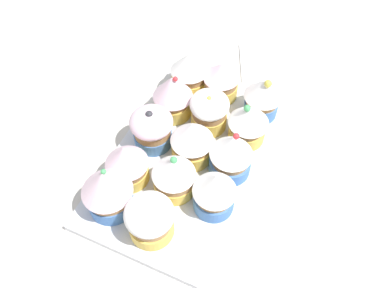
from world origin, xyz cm
name	(u,v)px	position (x,y,z in cm)	size (l,w,h in cm)	color
ground_plane	(192,165)	(0.00, 0.00, -1.50)	(180.00, 180.00, 3.00)	beige
baking_tray	(192,158)	(0.00, 0.00, 0.60)	(34.69, 22.13, 1.20)	silver
cupcake_0	(189,72)	(-12.58, -6.06, 5.03)	(6.14, 6.14, 7.52)	#EFC651
cupcake_1	(173,95)	(-6.66, -6.20, 5.23)	(6.22, 6.22, 8.05)	#EFC651
cupcake_2	(151,129)	(0.25, -6.44, 4.64)	(6.37, 6.37, 6.93)	#477AC6
cupcake_3	(127,163)	(7.03, -6.65, 4.95)	(6.01, 6.01, 7.24)	#EFC651
cupcake_4	(107,190)	(12.01, -6.65, 5.48)	(6.74, 6.74, 8.42)	#477AC6
cupcake_5	(221,80)	(-13.21, -0.74, 4.66)	(5.81, 5.81, 6.85)	#EFC651
cupcake_6	(212,111)	(-6.47, 0.38, 4.65)	(6.00, 6.00, 6.87)	#EFC651
cupcake_7	(191,141)	(0.07, -0.20, 5.00)	(6.21, 6.21, 7.44)	#EFC651
cupcake_8	(174,175)	(6.03, 0.02, 4.73)	(6.00, 6.00, 7.26)	#EFC651
cupcake_9	(148,218)	(12.98, -0.34, 4.59)	(6.35, 6.35, 6.57)	#EFC651
cupcake_10	(263,96)	(-12.17, 6.60, 5.09)	(5.96, 5.96, 7.74)	#477AC6
cupcake_11	(248,123)	(-6.50, 6.23, 4.87)	(6.09, 6.09, 7.29)	#EFC651
cupcake_12	(232,153)	(-0.26, 5.93, 5.04)	(6.08, 6.08, 7.89)	#477AC6
cupcake_13	(215,191)	(6.30, 6.00, 5.06)	(5.86, 5.86, 7.50)	#477AC6
napkin	(272,63)	(-25.19, 4.83, 0.30)	(10.26, 11.39, 0.60)	white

